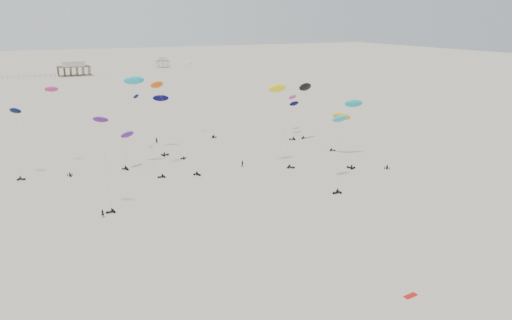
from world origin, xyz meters
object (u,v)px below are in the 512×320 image
rig_9 (292,110)px  spectator_0 (103,217)px  pavilion_small (163,63)px  rig_0 (168,109)px  rig_4 (132,96)px  pavilion_main (74,69)px

rig_9 → spectator_0: 86.36m
pavilion_small → spectator_0: (-94.86, -293.95, -3.49)m
pavilion_small → rig_0: (-73.25, -268.14, 12.46)m
spectator_0 → rig_0: bearing=-107.1°
rig_0 → rig_4: rig_4 is taller
rig_0 → rig_4: bearing=-64.4°
pavilion_main → rig_0: rig_0 is taller
pavilion_main → rig_0: 238.45m
pavilion_small → rig_0: rig_0 is taller
pavilion_main → rig_9: rig_9 is taller
rig_0 → pavilion_small: bearing=-129.8°
rig_4 → spectator_0: rig_4 is taller
rig_4 → pavilion_main: bearing=-112.5°
pavilion_small → rig_0: 278.24m
pavilion_main → pavilion_small: 76.16m
pavilion_main → rig_4: rig_4 is taller
spectator_0 → rig_9: bearing=-123.0°
rig_9 → spectator_0: rig_9 is taller
pavilion_small → rig_9: rig_9 is taller
rig_9 → pavilion_main: bearing=29.7°
rig_9 → spectator_0: size_ratio=9.01×
pavilion_small → rig_4: (-80.67, -261.94, 15.34)m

